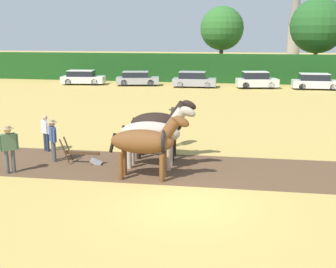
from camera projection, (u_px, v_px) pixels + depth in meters
ground_plane at (186, 204)px, 12.61m from camera, size 240.00×240.00×0.00m
plowed_furrow_strip at (34, 161)px, 16.88m from camera, size 31.96×4.98×0.01m
hedgerow at (235, 69)px, 44.68m from camera, size 57.84×1.33×3.04m
tree_far_left at (222, 28)px, 47.69m from camera, size 4.93×4.93×8.22m
tree_left at (318, 26)px, 45.69m from camera, size 5.94×5.94×8.94m
church_spire at (295, 17)px, 71.83m from camera, size 2.35×2.35×15.26m
draft_horse_lead_left at (146, 142)px, 14.56m from camera, size 2.91×0.97×2.37m
draft_horse_lead_right at (153, 133)px, 15.82m from camera, size 3.02×1.01×2.48m
draft_horse_trail_left at (159, 124)px, 17.07m from camera, size 2.84×1.10×2.51m
plow at (85, 156)px, 16.47m from camera, size 1.65×0.47×1.13m
farmer_at_plow at (53, 137)px, 16.71m from camera, size 0.45×0.54×1.69m
farmer_beside_team at (173, 123)px, 19.01m from camera, size 0.45×0.66×1.78m
farmer_onlooker_left at (9, 145)px, 15.23m from camera, size 0.53×0.49×1.77m
farmer_onlooker_right at (46, 131)px, 18.21m from camera, size 0.55×0.42×1.59m
parked_car_far_left at (83, 78)px, 43.35m from camera, size 4.56×2.39×1.47m
parked_car_left at (137, 79)px, 42.52m from camera, size 4.53×2.59×1.42m
parked_car_center_left at (194, 80)px, 41.07m from camera, size 4.29×2.07×1.53m
parked_car_center at (256, 80)px, 40.27m from camera, size 4.15×2.51×1.60m
parked_car_center_right at (316, 82)px, 39.39m from camera, size 4.44×1.93×1.49m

